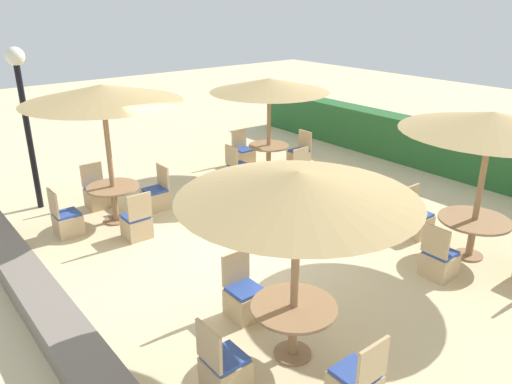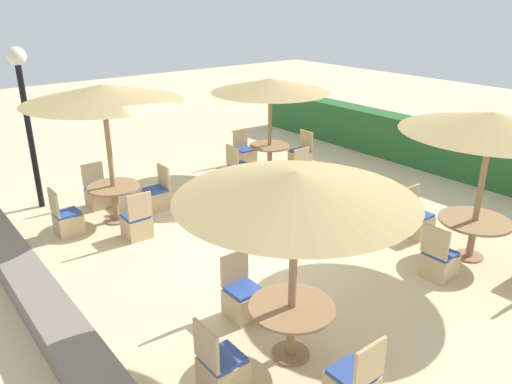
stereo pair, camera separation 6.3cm
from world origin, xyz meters
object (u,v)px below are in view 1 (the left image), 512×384
at_px(patio_chair_back_left_south, 238,171).
at_px(patio_chair_front_right_west, 244,299).
at_px(round_table_front_left, 114,194).
at_px(patio_chair_back_left_north, 299,157).
at_px(parasol_front_left, 102,94).
at_px(patio_chair_front_left_north, 156,197).
at_px(patio_chair_back_left_west, 244,155).
at_px(patio_chair_back_right_south, 439,262).
at_px(round_table_front_right, 294,316).
at_px(patio_chair_front_right_south, 224,370).
at_px(patio_chair_front_left_east, 137,225).
at_px(patio_chair_back_left_east, 295,173).
at_px(patio_chair_front_left_west, 97,195).
at_px(parasol_front_right, 298,186).
at_px(round_table_back_left, 269,152).
at_px(round_table_back_right, 474,226).
at_px(patio_chair_back_right_west, 416,222).
at_px(parasol_back_right, 492,122).
at_px(patio_chair_front_left_south, 67,222).
at_px(lamp_post, 22,97).
at_px(parasol_back_left, 269,85).

bearing_deg(patio_chair_back_left_south, patio_chair_front_right_west, -35.87).
bearing_deg(round_table_front_left, patio_chair_back_left_north, 92.37).
bearing_deg(parasol_front_left, patio_chair_front_left_north, 93.31).
height_order(patio_chair_back_left_west, patio_chair_back_right_south, same).
height_order(parasol_front_left, patio_chair_back_left_north, parasol_front_left).
height_order(round_table_front_left, patio_chair_front_right_west, patio_chair_front_right_west).
relative_size(round_table_front_right, patio_chair_front_right_south, 1.14).
height_order(parasol_front_left, round_table_front_left, parasol_front_left).
distance_m(parasol_front_left, patio_chair_front_left_east, 2.48).
relative_size(round_table_front_left, patio_chair_back_left_east, 1.09).
relative_size(round_table_front_left, patio_chair_front_left_west, 1.09).
bearing_deg(parasol_front_right, patio_chair_back_left_east, 136.99).
bearing_deg(patio_chair_front_right_south, parasol_front_right, 86.96).
xyz_separation_m(round_table_back_left, patio_chair_back_left_east, (0.94, 0.02, -0.32)).
bearing_deg(round_table_back_right, patio_chair_back_left_north, 169.00).
distance_m(patio_chair_front_right_south, patio_chair_front_right_west, 1.44).
relative_size(parasol_front_left, patio_chair_back_left_north, 3.15).
distance_m(round_table_back_right, patio_chair_back_right_west, 1.12).
height_order(patio_chair_front_left_west, round_table_back_right, patio_chair_front_left_west).
bearing_deg(patio_chair_back_left_east, patio_chair_front_left_west, 159.46).
distance_m(patio_chair_back_left_east, round_table_back_right, 4.54).
xyz_separation_m(parasol_front_right, parasol_back_right, (0.03, 4.13, 0.09)).
distance_m(patio_chair_front_left_west, patio_chair_back_left_south, 3.32).
relative_size(patio_chair_front_left_east, patio_chair_front_left_south, 1.00).
height_order(patio_chair_back_left_east, round_table_back_right, patio_chair_back_left_east).
xyz_separation_m(patio_chair_front_left_north, parasol_front_right, (5.22, -0.89, 2.02)).
relative_size(patio_chair_front_left_south, patio_chair_back_left_west, 1.00).
bearing_deg(round_table_back_right, round_table_front_right, -90.45).
relative_size(round_table_back_left, patio_chair_back_left_east, 1.08).
distance_m(lamp_post, patio_chair_front_right_south, 7.12).
distance_m(parasol_back_left, patio_chair_back_left_south, 2.19).
xyz_separation_m(lamp_post, patio_chair_front_right_south, (6.80, 0.00, -2.09)).
distance_m(patio_chair_back_left_west, round_table_front_right, 7.62).
bearing_deg(patio_chair_front_left_north, parasol_front_left, 93.31).
height_order(patio_chair_back_left_south, patio_chair_front_right_south, same).
height_order(patio_chair_back_left_east, patio_chair_front_right_west, same).
bearing_deg(patio_chair_back_left_east, patio_chair_back_left_south, 135.91).
bearing_deg(lamp_post, round_table_front_left, 29.70).
relative_size(parasol_front_right, round_table_front_right, 2.59).
distance_m(round_table_front_left, patio_chair_front_left_west, 0.97).
xyz_separation_m(patio_chair_front_left_west, patio_chair_back_left_north, (0.70, 5.22, 0.00)).
xyz_separation_m(patio_chair_back_left_west, patio_chair_back_left_north, (1.03, 1.07, 0.00)).
bearing_deg(patio_chair_front_left_west, patio_chair_front_left_south, 43.64).
xyz_separation_m(patio_chair_back_left_south, parasol_front_right, (5.45, -3.22, 2.02)).
bearing_deg(parasol_back_left, patio_chair_front_left_west, -98.70).
relative_size(parasol_back_left, patio_chair_front_right_south, 3.08).
xyz_separation_m(parasol_back_right, patio_chair_back_right_south, (0.04, -1.03, -2.11)).
relative_size(parasol_front_left, patio_chair_front_right_south, 3.15).
xyz_separation_m(patio_chair_front_left_south, parasol_back_left, (-0.28, 5.19, 1.97)).
bearing_deg(patio_chair_back_right_south, patio_chair_back_right_west, 137.91).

